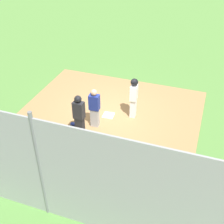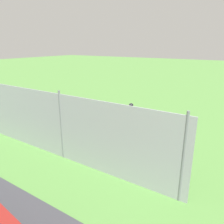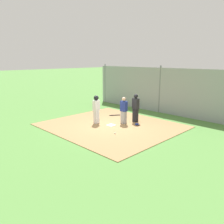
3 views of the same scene
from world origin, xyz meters
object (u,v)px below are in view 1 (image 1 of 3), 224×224
Objects in this scene: runner at (134,95)px; catcher_mask at (73,124)px; home_plate at (108,115)px; baseball_bat at (130,151)px; umpire at (79,116)px; baseball at (89,98)px; catcher at (94,108)px.

catcher_mask is at bearing 30.58° from runner.
home_plate is 1.83× the size of catcher_mask.
catcher_mask is (-2.52, 0.72, 0.03)m from baseball_bat.
home_plate is 2.32m from baseball_bat.
baseball is at bearing 19.32° from umpire.
baseball is at bearing -20.56° from runner.
home_plate is 1.89m from umpire.
catcher reaches higher than home_plate.
umpire is (-0.52, -1.58, 0.89)m from home_plate.
baseball_bat is at bearing -93.04° from umpire.
umpire reaches higher than home_plate.
umpire reaches higher than runner.
baseball_bat reaches higher than home_plate.
umpire is 1.02× the size of runner.
home_plate is 1.37m from runner.
baseball_bat is (1.98, -0.22, -0.87)m from umpire.
umpire is at bearing 158.53° from catcher.
baseball is (-0.73, 2.53, -0.87)m from umpire.
home_plate is 1.51m from catcher_mask.
catcher_mask is at bearing -84.63° from baseball.
home_plate is at bearing 72.45° from baseball_bat.
runner is 2.59m from catcher_mask.
baseball is (-1.25, 0.95, 0.03)m from home_plate.
catcher is 2.15× the size of baseball_bat.
umpire is 23.25× the size of baseball.
baseball_bat is at bearing -50.87° from home_plate.
catcher_mask is 3.24× the size of baseball.
runner reaches higher than catcher_mask.
home_plate is 5.95× the size of baseball.
runner is at bearing 17.71° from home_plate.
runner reaches higher than baseball.
home_plate is at bearing 45.61° from catcher_mask.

